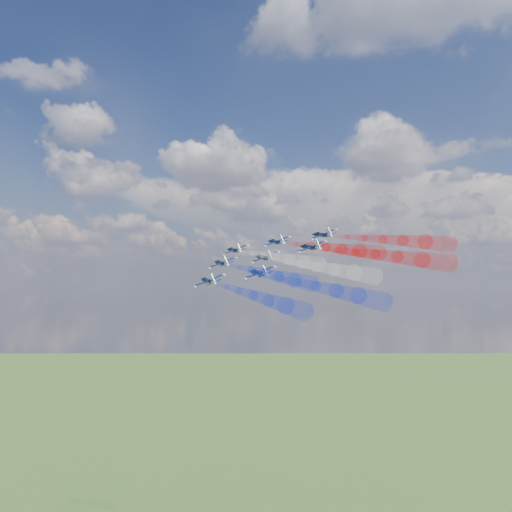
% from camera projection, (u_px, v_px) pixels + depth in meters
% --- Properties ---
extents(jet_lead, '(14.33, 13.96, 7.22)m').
position_uv_depth(jet_lead, '(234.00, 250.00, 167.63)').
color(jet_lead, black).
extents(trail_lead, '(36.74, 30.37, 10.02)m').
position_uv_depth(trail_lead, '(275.00, 257.00, 143.79)').
color(trail_lead, white).
extents(jet_inner_left, '(14.33, 13.96, 7.22)m').
position_uv_depth(jet_inner_left, '(222.00, 263.00, 155.42)').
color(jet_inner_left, black).
extents(trail_inner_left, '(36.74, 30.37, 10.02)m').
position_uv_depth(trail_inner_left, '(264.00, 273.00, 131.58)').
color(trail_inner_left, '#1A33DF').
extents(jet_inner_right, '(14.33, 13.96, 7.22)m').
position_uv_depth(jet_inner_right, '(276.00, 242.00, 163.37)').
color(jet_inner_right, black).
extents(trail_inner_right, '(36.74, 30.37, 10.02)m').
position_uv_depth(trail_inner_right, '(326.00, 247.00, 139.53)').
color(trail_inner_right, red).
extents(jet_outer_left, '(14.33, 13.96, 7.22)m').
position_uv_depth(jet_outer_left, '(209.00, 281.00, 141.75)').
color(jet_outer_left, black).
extents(trail_outer_left, '(36.74, 30.37, 10.02)m').
position_uv_depth(trail_outer_left, '(253.00, 295.00, 117.91)').
color(trail_outer_left, '#1A33DF').
extents(jet_center_third, '(14.33, 13.96, 7.22)m').
position_uv_depth(jet_center_third, '(264.00, 258.00, 150.43)').
color(jet_center_third, black).
extents(trail_center_third, '(36.74, 30.37, 10.02)m').
position_uv_depth(trail_center_third, '(316.00, 266.00, 126.59)').
color(trail_center_third, white).
extents(jet_outer_right, '(14.33, 13.96, 7.22)m').
position_uv_depth(jet_outer_right, '(322.00, 235.00, 155.47)').
color(jet_outer_right, black).
extents(trail_outer_right, '(36.74, 30.37, 10.02)m').
position_uv_depth(trail_outer_right, '(383.00, 239.00, 131.64)').
color(trail_outer_right, red).
extents(jet_rear_left, '(14.33, 13.96, 7.22)m').
position_uv_depth(jet_rear_left, '(259.00, 273.00, 136.16)').
color(jet_rear_left, black).
extents(trail_rear_left, '(36.74, 30.37, 10.02)m').
position_uv_depth(trail_rear_left, '(316.00, 286.00, 112.32)').
color(trail_rear_left, '#1A33DF').
extents(jet_rear_right, '(14.33, 13.96, 7.22)m').
position_uv_depth(jet_rear_right, '(310.00, 247.00, 142.49)').
color(jet_rear_right, black).
extents(trail_rear_right, '(36.74, 30.37, 10.02)m').
position_uv_depth(trail_rear_right, '(375.00, 255.00, 118.65)').
color(trail_rear_right, red).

